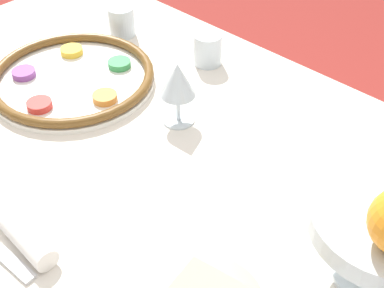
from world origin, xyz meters
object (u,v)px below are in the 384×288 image
(cup_near, at_px, (208,49))
(cup_mid, at_px, (122,21))
(wine_glass, at_px, (178,82))
(seder_plate, at_px, (73,78))
(napkin_roll, at_px, (13,223))

(cup_near, relative_size, cup_mid, 1.00)
(wine_glass, height_order, cup_near, wine_glass)
(cup_mid, bearing_deg, seder_plate, -68.37)
(cup_near, bearing_deg, napkin_roll, -79.01)
(wine_glass, distance_m, cup_mid, 0.37)
(cup_near, bearing_deg, seder_plate, -120.57)
(napkin_roll, distance_m, cup_mid, 0.62)
(cup_mid, bearing_deg, wine_glass, -23.72)
(seder_plate, xyz_separation_m, cup_near, (0.15, 0.25, 0.02))
(napkin_roll, relative_size, cup_near, 2.87)
(napkin_roll, height_order, cup_mid, cup_mid)
(napkin_roll, bearing_deg, cup_near, 100.99)
(seder_plate, height_order, wine_glass, wine_glass)
(seder_plate, xyz_separation_m, napkin_roll, (0.26, -0.31, 0.00))
(wine_glass, height_order, napkin_roll, wine_glass)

